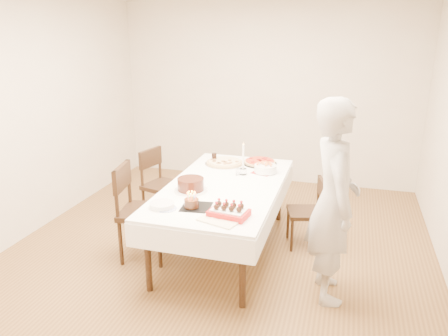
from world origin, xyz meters
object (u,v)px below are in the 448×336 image
(chair_right_savory, at_px, (305,212))
(chair_left_dessert, at_px, (145,212))
(chair_left_savory, at_px, (164,186))
(pizza_pepperoni, at_px, (260,162))
(pasta_bowl, at_px, (265,169))
(dining_table, at_px, (224,218))
(taper_candle, at_px, (243,159))
(person, at_px, (333,202))
(cola_glass, at_px, (214,158))
(layer_cake, at_px, (191,185))
(birthday_cake, at_px, (191,200))
(strawberry_box, at_px, (229,212))
(pizza_white, at_px, (224,162))

(chair_right_savory, relative_size, chair_left_dessert, 0.77)
(chair_left_savory, xyz_separation_m, pizza_pepperoni, (1.13, 0.30, 0.32))
(pizza_pepperoni, bearing_deg, pasta_bowl, -67.31)
(dining_table, distance_m, chair_left_savory, 1.07)
(taper_candle, bearing_deg, dining_table, -106.04)
(person, relative_size, pasta_bowl, 7.16)
(dining_table, xyz_separation_m, cola_glass, (-0.34, 0.73, 0.43))
(pasta_bowl, height_order, cola_glass, cola_glass)
(chair_right_savory, distance_m, layer_cake, 1.32)
(person, relative_size, taper_candle, 4.86)
(chair_right_savory, bearing_deg, taper_candle, 162.13)
(chair_left_dessert, height_order, layer_cake, chair_left_dessert)
(pizza_pepperoni, distance_m, taper_candle, 0.48)
(chair_left_savory, relative_size, cola_glass, 8.16)
(chair_right_savory, height_order, chair_left_dessert, chair_left_dessert)
(chair_left_savory, relative_size, birthday_cake, 6.47)
(pizza_pepperoni, bearing_deg, cola_glass, -170.60)
(cola_glass, xyz_separation_m, strawberry_box, (0.60, -1.48, -0.01))
(person, relative_size, strawberry_box, 5.35)
(pasta_bowl, bearing_deg, dining_table, -123.09)
(layer_cake, bearing_deg, birthday_cake, -68.62)
(pizza_pepperoni, distance_m, cola_glass, 0.55)
(layer_cake, bearing_deg, dining_table, 43.63)
(person, relative_size, birthday_cake, 12.83)
(person, bearing_deg, pizza_white, 33.29)
(chair_left_savory, distance_m, strawberry_box, 1.77)
(chair_right_savory, xyz_separation_m, chair_left_savory, (-1.74, 0.17, 0.06))
(taper_candle, height_order, cola_glass, taper_candle)
(chair_right_savory, relative_size, pizza_white, 1.65)
(birthday_cake, bearing_deg, chair_left_savory, 124.33)
(cola_glass, bearing_deg, taper_candle, -38.22)
(pizza_white, relative_size, cola_glass, 4.23)
(dining_table, xyz_separation_m, taper_candle, (0.11, 0.38, 0.56))
(chair_left_dessert, xyz_separation_m, pizza_pepperoni, (0.95, 1.19, 0.27))
(chair_right_savory, height_order, pizza_pepperoni, pizza_pepperoni)
(chair_left_savory, height_order, pizza_white, chair_left_savory)
(pizza_pepperoni, bearing_deg, chair_right_savory, -37.46)
(cola_glass, height_order, birthday_cake, birthday_cake)
(dining_table, distance_m, cola_glass, 0.92)
(cola_glass, relative_size, layer_cake, 0.33)
(pizza_pepperoni, distance_m, layer_cake, 1.18)
(chair_right_savory, xyz_separation_m, pasta_bowl, (-0.48, 0.16, 0.41))
(person, bearing_deg, chair_right_savory, 5.10)
(pizza_white, xyz_separation_m, cola_glass, (-0.14, 0.05, 0.03))
(cola_glass, distance_m, layer_cake, 0.99)
(pizza_white, relative_size, strawberry_box, 1.40)
(chair_right_savory, relative_size, strawberry_box, 2.31)
(pizza_white, xyz_separation_m, strawberry_box, (0.46, -1.43, 0.02))
(chair_left_dessert, xyz_separation_m, layer_cake, (0.47, 0.11, 0.31))
(chair_right_savory, height_order, taper_candle, taper_candle)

